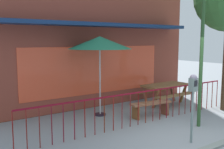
{
  "coord_description": "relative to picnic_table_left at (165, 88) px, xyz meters",
  "views": [
    {
      "loc": [
        -5.02,
        -3.79,
        2.43
      ],
      "look_at": [
        -0.78,
        2.29,
        1.47
      ],
      "focal_mm": 42.86,
      "sensor_mm": 36.0,
      "label": 1
    }
  ],
  "objects": [
    {
      "name": "ground",
      "position": [
        -2.29,
        -3.22,
        -0.61
      ],
      "size": [
        40.0,
        40.0,
        0.0
      ],
      "primitive_type": "plane",
      "color": "gray"
    },
    {
      "name": "patio_bench",
      "position": [
        -1.58,
        -0.95,
        -0.26
      ],
      "size": [
        1.43,
        0.51,
        0.48
      ],
      "color": "#905B3F",
      "rests_on": "ground"
    },
    {
      "name": "picnic_table_left",
      "position": [
        0.0,
        0.0,
        0.0
      ],
      "size": [
        1.82,
        1.39,
        0.79
      ],
      "color": "brown",
      "rests_on": "ground"
    },
    {
      "name": "pub_storefront",
      "position": [
        -2.29,
        1.38,
        1.93
      ],
      "size": [
        8.64,
        1.34,
        5.1
      ],
      "color": "#53291B",
      "rests_on": "ground"
    },
    {
      "name": "patio_fence_front",
      "position": [
        -2.29,
        -1.33,
        0.05
      ],
      "size": [
        7.28,
        0.04,
        0.97
      ],
      "color": "maroon",
      "rests_on": "ground"
    },
    {
      "name": "street_lamp",
      "position": [
        -1.1,
        -2.4,
        2.11
      ],
      "size": [
        0.28,
        0.28,
        4.21
      ],
      "color": "#294E26",
      "rests_on": "ground"
    },
    {
      "name": "patio_umbrella",
      "position": [
        -2.8,
        0.14,
        1.72
      ],
      "size": [
        2.02,
        2.02,
        2.54
      ],
      "color": "black",
      "rests_on": "ground"
    },
    {
      "name": "parking_meter_near",
      "position": [
        -2.27,
        -3.07,
        0.66
      ],
      "size": [
        0.18,
        0.17,
        1.64
      ],
      "color": "slate",
      "rests_on": "ground"
    }
  ]
}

